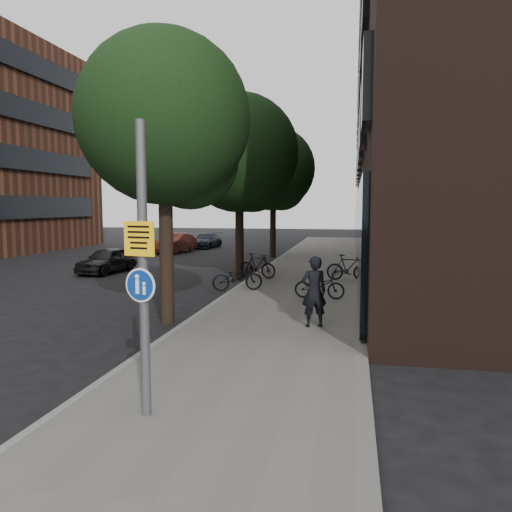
% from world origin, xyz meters
% --- Properties ---
extents(ground, '(120.00, 120.00, 0.00)m').
position_xyz_m(ground, '(0.00, 0.00, 0.00)').
color(ground, black).
rests_on(ground, ground).
extents(sidewalk, '(4.50, 60.00, 0.12)m').
position_xyz_m(sidewalk, '(0.25, 10.00, 0.06)').
color(sidewalk, '#605D58').
rests_on(sidewalk, ground).
extents(curb_edge, '(0.15, 60.00, 0.13)m').
position_xyz_m(curb_edge, '(-2.00, 10.00, 0.07)').
color(curb_edge, slate).
rests_on(curb_edge, ground).
extents(building_right_dark_brick, '(12.00, 40.00, 18.00)m').
position_xyz_m(building_right_dark_brick, '(8.50, 22.00, 9.00)').
color(building_right_dark_brick, black).
rests_on(building_right_dark_brick, ground).
extents(street_tree_near, '(4.40, 4.40, 7.50)m').
position_xyz_m(street_tree_near, '(-2.53, 4.64, 5.11)').
color(street_tree_near, black).
rests_on(street_tree_near, ground).
extents(street_tree_mid, '(5.00, 5.00, 7.80)m').
position_xyz_m(street_tree_mid, '(-2.53, 13.14, 5.11)').
color(street_tree_mid, black).
rests_on(street_tree_mid, ground).
extents(street_tree_far, '(5.00, 5.00, 7.80)m').
position_xyz_m(street_tree_far, '(-2.53, 22.14, 5.11)').
color(street_tree_far, black).
rests_on(street_tree_far, ground).
extents(signpost, '(0.47, 0.14, 4.12)m').
position_xyz_m(signpost, '(-0.68, -1.31, 2.20)').
color(signpost, '#595B5E').
rests_on(signpost, sidewalk).
extents(pedestrian, '(0.74, 0.61, 1.75)m').
position_xyz_m(pedestrian, '(1.25, 4.37, 0.99)').
color(pedestrian, black).
rests_on(pedestrian, sidewalk).
extents(parked_bike_facade_near, '(1.66, 0.71, 0.85)m').
position_xyz_m(parked_bike_facade_near, '(1.13, 8.17, 0.54)').
color(parked_bike_facade_near, black).
rests_on(parked_bike_facade_near, sidewalk).
extents(parked_bike_facade_far, '(1.78, 0.70, 1.04)m').
position_xyz_m(parked_bike_facade_far, '(2.00, 12.28, 0.64)').
color(parked_bike_facade_far, black).
rests_on(parked_bike_facade_far, sidewalk).
extents(parked_bike_curb_near, '(1.87, 1.24, 0.93)m').
position_xyz_m(parked_bike_curb_near, '(-1.80, 9.17, 0.58)').
color(parked_bike_curb_near, black).
rests_on(parked_bike_curb_near, sidewalk).
extents(parked_bike_curb_far, '(1.75, 0.97, 1.02)m').
position_xyz_m(parked_bike_curb_far, '(-1.71, 12.35, 0.63)').
color(parked_bike_curb_far, black).
rests_on(parked_bike_curb_far, sidewalk).
extents(parked_car_near, '(1.79, 3.61, 1.18)m').
position_xyz_m(parked_car_near, '(-8.98, 13.40, 0.59)').
color(parked_car_near, black).
rests_on(parked_car_near, ground).
extents(parked_car_mid, '(1.87, 4.06, 1.29)m').
position_xyz_m(parked_car_mid, '(-9.33, 23.35, 0.65)').
color(parked_car_mid, '#561E18').
rests_on(parked_car_mid, ground).
extents(parked_car_far, '(1.79, 3.88, 1.10)m').
position_xyz_m(parked_car_far, '(-8.53, 27.70, 0.55)').
color(parked_car_far, '#19202E').
rests_on(parked_car_far, ground).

